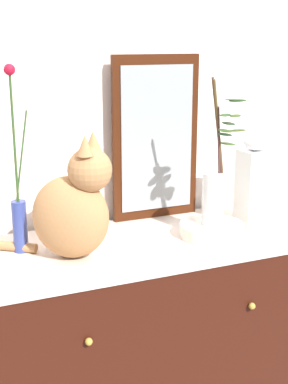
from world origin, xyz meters
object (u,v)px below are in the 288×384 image
(cat_sitting, at_px, (74,208))
(jar_lidded_porcelain, at_px, (255,182))
(mirror_leaning, at_px, (156,139))
(vase_glass_clear, at_px, (215,189))
(bowl_porcelain, at_px, (212,230))
(sideboard, at_px, (144,347))
(vase_slim_green, at_px, (19,207))

(cat_sitting, height_order, jar_lidded_porcelain, cat_sitting)
(mirror_leaning, relative_size, vase_glass_clear, 1.21)
(cat_sitting, xyz_separation_m, bowl_porcelain, (0.51, -0.01, -0.14))
(sideboard, height_order, vase_slim_green, vase_slim_green)
(vase_slim_green, bearing_deg, bowl_porcelain, -10.45)
(cat_sitting, xyz_separation_m, jar_lidded_porcelain, (0.72, 0.04, 0.00))
(mirror_leaning, bearing_deg, vase_slim_green, -163.87)
(vase_slim_green, bearing_deg, vase_glass_clear, -10.98)
(cat_sitting, relative_size, vase_glass_clear, 0.79)
(vase_slim_green, height_order, vase_glass_clear, vase_slim_green)
(sideboard, distance_m, mirror_leaning, 0.80)
(sideboard, xyz_separation_m, bowl_porcelain, (0.25, -0.05, 0.46))
(jar_lidded_porcelain, bearing_deg, vase_slim_green, 175.25)
(vase_glass_clear, bearing_deg, cat_sitting, 178.64)
(bowl_porcelain, relative_size, jar_lidded_porcelain, 0.63)
(bowl_porcelain, bearing_deg, sideboard, 167.70)
(bowl_porcelain, height_order, vase_glass_clear, vase_glass_clear)
(mirror_leaning, height_order, vase_slim_green, mirror_leaning)
(bowl_porcelain, distance_m, vase_glass_clear, 0.16)
(bowl_porcelain, xyz_separation_m, vase_glass_clear, (0.00, -0.01, 0.16))
(sideboard, relative_size, bowl_porcelain, 5.63)
(sideboard, relative_size, vase_glass_clear, 2.52)
(mirror_leaning, distance_m, jar_lidded_porcelain, 0.41)
(bowl_porcelain, xyz_separation_m, jar_lidded_porcelain, (0.21, 0.05, 0.15))
(mirror_leaning, distance_m, bowl_porcelain, 0.42)
(sideboard, relative_size, cat_sitting, 3.18)
(bowl_porcelain, bearing_deg, jar_lidded_porcelain, 13.58)
(mirror_leaning, bearing_deg, bowl_porcelain, -71.21)
(cat_sitting, bearing_deg, jar_lidded_porcelain, 3.57)
(sideboard, bearing_deg, vase_slim_green, 170.64)
(sideboard, height_order, vase_glass_clear, vase_glass_clear)
(sideboard, height_order, jar_lidded_porcelain, jar_lidded_porcelain)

